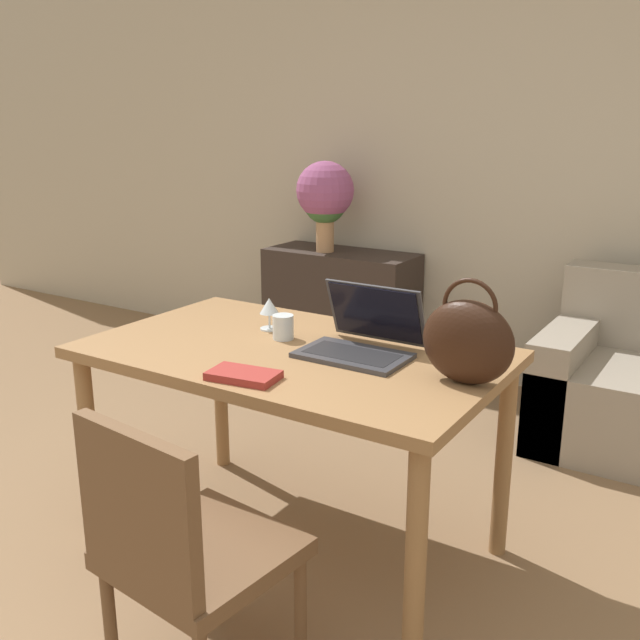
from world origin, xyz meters
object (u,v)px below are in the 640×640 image
(chair, at_px, (181,546))
(handbag, at_px, (468,341))
(drinking_glass, at_px, (283,327))
(laptop, at_px, (364,335))
(flower_vase, at_px, (325,196))
(wine_glass, at_px, (269,308))

(chair, xyz_separation_m, handbag, (0.47, 0.76, 0.44))
(drinking_glass, xyz_separation_m, handbag, (0.72, -0.07, 0.09))
(laptop, distance_m, flower_vase, 2.12)
(chair, xyz_separation_m, flower_vase, (-1.17, 2.57, 0.62))
(chair, relative_size, drinking_glass, 9.50)
(handbag, bearing_deg, chair, -121.59)
(flower_vase, bearing_deg, drinking_glass, -62.42)
(wine_glass, height_order, flower_vase, flower_vase)
(chair, relative_size, laptop, 2.32)
(chair, distance_m, laptop, 0.93)
(chair, height_order, laptop, laptop)
(flower_vase, bearing_deg, chair, -65.60)
(laptop, distance_m, wine_glass, 0.43)
(wine_glass, relative_size, flower_vase, 0.22)
(handbag, xyz_separation_m, flower_vase, (-1.63, 1.81, 0.18))
(wine_glass, distance_m, handbag, 0.85)
(laptop, relative_size, wine_glass, 2.97)
(chair, height_order, wine_glass, wine_glass)
(chair, height_order, handbag, handbag)
(chair, distance_m, flower_vase, 2.89)
(wine_glass, bearing_deg, chair, -67.69)
(drinking_glass, height_order, wine_glass, wine_glass)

